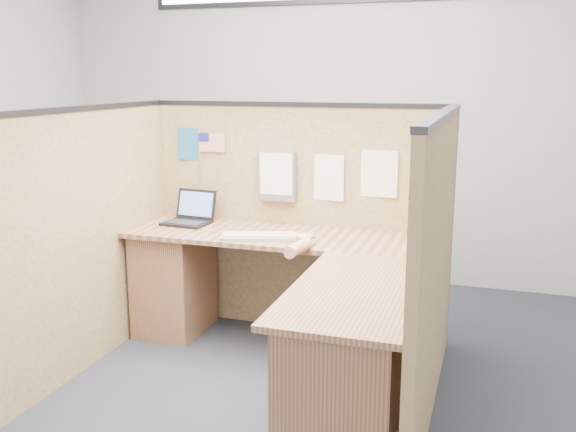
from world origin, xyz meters
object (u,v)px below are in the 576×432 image
(l_desk, at_px, (288,310))
(laptop, at_px, (190,215))
(mouse, at_px, (306,241))
(keyboard, at_px, (260,237))

(l_desk, xyz_separation_m, laptop, (-0.86, 0.51, 0.39))
(l_desk, relative_size, laptop, 6.34)
(laptop, xyz_separation_m, mouse, (0.91, -0.32, -0.03))
(laptop, bearing_deg, mouse, -14.38)
(mouse, bearing_deg, l_desk, -103.47)
(keyboard, height_order, mouse, mouse)
(l_desk, relative_size, mouse, 18.72)
(l_desk, distance_m, keyboard, 0.49)
(laptop, height_order, keyboard, laptop)
(l_desk, distance_m, laptop, 1.07)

